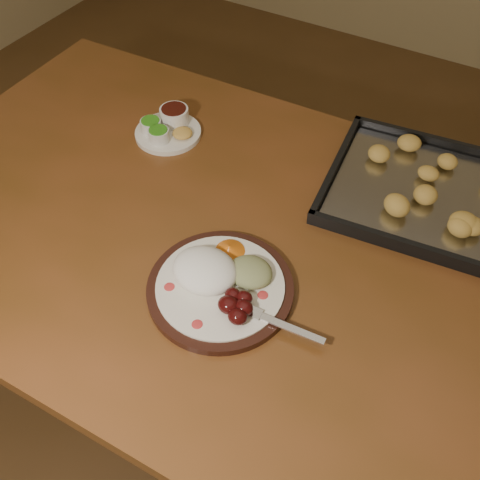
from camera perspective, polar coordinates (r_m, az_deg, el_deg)
The scene contains 5 objects.
ground at distance 1.81m, azimuth -0.81°, elevation -8.93°, with size 4.00×4.00×0.00m, color brown.
dining_table at distance 1.13m, azimuth -0.70°, elevation -2.42°, with size 1.52×0.94×0.75m.
dinner_plate at distance 0.96m, azimuth -2.18°, elevation -4.45°, with size 0.34×0.26×0.06m.
condiment_saucer at distance 1.28m, azimuth -7.71°, elevation 11.84°, with size 0.15×0.15×0.05m.
baking_tray at distance 1.18m, azimuth 20.80°, elevation 4.46°, with size 0.51×0.40×0.05m.
Camera 1 is at (0.50, -0.82, 1.54)m, focal length 40.00 mm.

